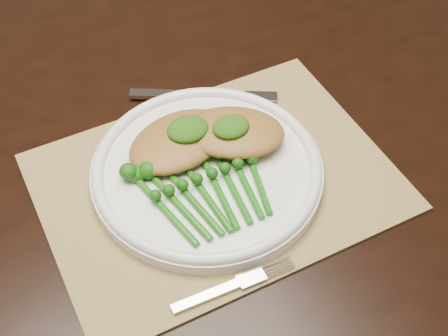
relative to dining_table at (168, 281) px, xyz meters
name	(u,v)px	position (x,y,z in m)	size (l,w,h in m)	color
dining_table	(168,281)	(0.00, 0.00, 0.00)	(1.73, 1.15, 0.75)	black
placemat	(216,181)	(0.05, -0.10, 0.37)	(0.45, 0.33, 0.00)	olive
dinner_plate	(207,169)	(0.04, -0.09, 0.39)	(0.30, 0.30, 0.03)	white
knife	(189,95)	(0.08, 0.06, 0.38)	(0.20, 0.12, 0.01)	silver
fork	(242,282)	(0.01, -0.26, 0.38)	(0.15, 0.02, 0.00)	silver
chicken_fillet_left	(179,141)	(0.03, -0.05, 0.41)	(0.14, 0.10, 0.03)	olive
chicken_fillet_right	(233,132)	(0.10, -0.07, 0.41)	(0.14, 0.09, 0.03)	olive
pesto_dollop_left	(188,129)	(0.04, -0.05, 0.43)	(0.06, 0.05, 0.02)	#173F09
pesto_dollop_right	(231,127)	(0.09, -0.07, 0.43)	(0.05, 0.04, 0.02)	#173F09
broccolini_bundle	(211,191)	(0.03, -0.13, 0.40)	(0.15, 0.17, 0.04)	#145E0C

